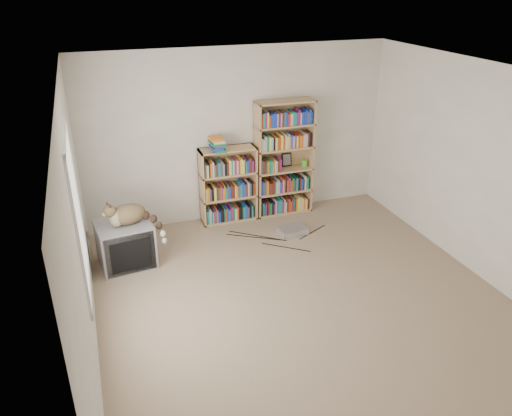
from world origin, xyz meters
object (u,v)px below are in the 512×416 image
object	(u,v)px
cat	(133,217)
bookcase_tall	(283,161)
bookcase_short	(228,187)
crt_tv	(125,244)
dvd_player	(292,231)

from	to	relation	value
cat	bookcase_tall	distance (m)	2.48
bookcase_tall	bookcase_short	xyz separation A→B (m)	(-0.87, 0.00, -0.31)
cat	bookcase_tall	world-z (taller)	bookcase_tall
crt_tv	bookcase_short	bearing A→B (deg)	20.17
bookcase_short	dvd_player	bearing A→B (deg)	-46.03
crt_tv	cat	bearing A→B (deg)	-26.68
crt_tv	bookcase_tall	xyz separation A→B (m)	(2.45, 0.80, 0.54)
crt_tv	bookcase_short	distance (m)	1.79
cat	dvd_player	bearing A→B (deg)	-13.95
cat	bookcase_tall	size ratio (longest dim) A/B	0.43
crt_tv	dvd_player	distance (m)	2.32
bookcase_tall	dvd_player	xyz separation A→B (m)	(-0.14, -0.75, -0.78)
bookcase_tall	bookcase_short	distance (m)	0.92
crt_tv	cat	distance (m)	0.40
crt_tv	dvd_player	size ratio (longest dim) A/B	1.85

